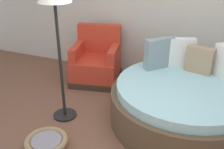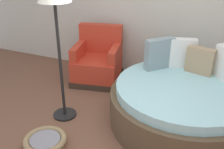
{
  "view_description": "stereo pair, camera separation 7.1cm",
  "coord_description": "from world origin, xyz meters",
  "px_view_note": "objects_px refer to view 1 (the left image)",
  "views": [
    {
      "loc": [
        0.78,
        -2.23,
        2.15
      ],
      "look_at": [
        -0.47,
        0.85,
        0.55
      ],
      "focal_mm": 42.42,
      "sensor_mm": 36.0,
      "label": 1
    },
    {
      "loc": [
        0.84,
        -2.2,
        2.15
      ],
      "look_at": [
        -0.47,
        0.85,
        0.55
      ],
      "focal_mm": 42.42,
      "sensor_mm": 36.0,
      "label": 2
    }
  ],
  "objects_px": {
    "red_armchair": "(97,62)",
    "round_daybed": "(183,102)",
    "pet_basket": "(46,142)",
    "floor_lamp": "(55,6)"
  },
  "relations": [
    {
      "from": "red_armchair",
      "to": "pet_basket",
      "type": "xyz_separation_m",
      "value": [
        0.21,
        -1.86,
        -0.26
      ]
    },
    {
      "from": "red_armchair",
      "to": "pet_basket",
      "type": "relative_size",
      "value": 1.85
    },
    {
      "from": "pet_basket",
      "to": "red_armchair",
      "type": "bearing_deg",
      "value": 96.48
    },
    {
      "from": "round_daybed",
      "to": "floor_lamp",
      "type": "distance_m",
      "value": 2.03
    },
    {
      "from": "red_armchair",
      "to": "pet_basket",
      "type": "bearing_deg",
      "value": -83.52
    },
    {
      "from": "round_daybed",
      "to": "pet_basket",
      "type": "xyz_separation_m",
      "value": [
        -1.39,
        -1.16,
        -0.22
      ]
    },
    {
      "from": "red_armchair",
      "to": "round_daybed",
      "type": "bearing_deg",
      "value": -23.82
    },
    {
      "from": "round_daybed",
      "to": "pet_basket",
      "type": "bearing_deg",
      "value": -140.11
    },
    {
      "from": "round_daybed",
      "to": "floor_lamp",
      "type": "bearing_deg",
      "value": -161.49
    },
    {
      "from": "round_daybed",
      "to": "pet_basket",
      "type": "distance_m",
      "value": 1.82
    }
  ]
}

